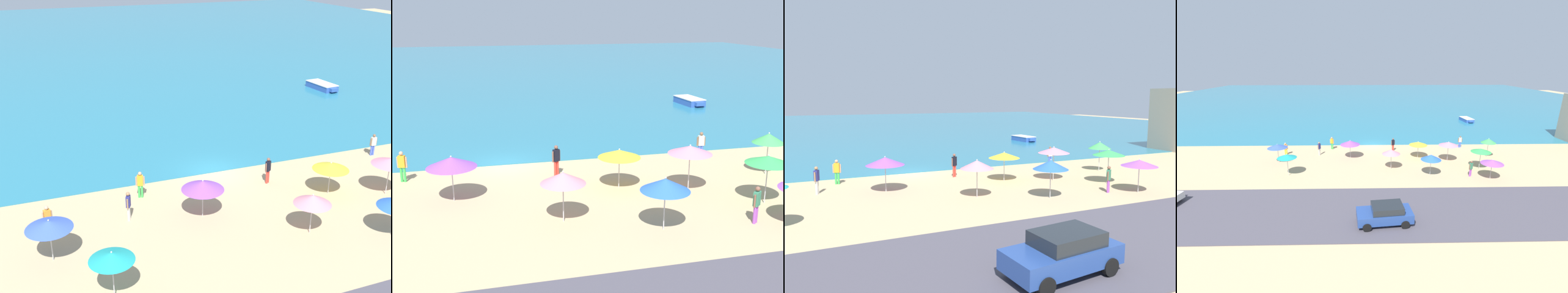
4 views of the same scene
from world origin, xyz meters
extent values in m
plane|color=tan|center=(0.00, 0.00, 0.00)|extent=(160.00, 160.00, 0.00)
cube|color=teal|center=(0.00, 55.00, 0.03)|extent=(150.00, 110.00, 0.05)
cylinder|color=#B2B2B7|center=(-2.92, -5.32, 0.90)|extent=(0.05, 0.05, 1.80)
cone|color=purple|center=(-2.92, -5.32, 2.01)|extent=(2.47, 2.47, 0.52)
sphere|color=silver|center=(-2.92, -5.32, 2.30)|extent=(0.08, 0.08, 0.08)
cylinder|color=#B2B2B7|center=(-9.22, -10.60, 1.02)|extent=(0.05, 0.05, 2.04)
cone|color=teal|center=(-9.22, -10.60, 2.17)|extent=(2.04, 2.04, 0.38)
sphere|color=silver|center=(-9.22, -10.60, 2.39)|extent=(0.08, 0.08, 0.08)
cylinder|color=#B2B2B7|center=(1.90, -9.08, 0.93)|extent=(0.05, 0.05, 1.85)
cone|color=pink|center=(1.90, -9.08, 2.06)|extent=(2.04, 2.04, 0.51)
sphere|color=silver|center=(1.90, -9.08, 2.34)|extent=(0.08, 0.08, 0.08)
cylinder|color=#B2B2B7|center=(8.99, -6.82, 1.04)|extent=(0.05, 0.05, 2.09)
cone|color=pink|center=(8.99, -6.82, 2.24)|extent=(2.28, 2.28, 0.42)
sphere|color=silver|center=(8.99, -6.82, 2.48)|extent=(0.08, 0.08, 0.08)
cylinder|color=#B2B2B7|center=(5.61, -5.47, 0.87)|extent=(0.05, 0.05, 1.73)
cone|color=yellow|center=(5.61, -5.47, 1.89)|extent=(2.27, 2.27, 0.41)
sphere|color=silver|center=(5.61, -5.47, 2.12)|extent=(0.08, 0.08, 0.08)
cylinder|color=#B2B2B7|center=(-11.48, -6.70, 0.94)|extent=(0.05, 0.05, 1.89)
cone|color=#3A59BF|center=(-11.48, -6.70, 2.05)|extent=(2.34, 2.34, 0.42)
sphere|color=silver|center=(-11.48, -6.70, 2.29)|extent=(0.08, 0.08, 0.08)
cylinder|color=yellow|center=(-11.51, -3.96, 0.39)|extent=(0.14, 0.14, 0.78)
cylinder|color=yellow|center=(-11.33, -3.92, 0.39)|extent=(0.14, 0.14, 0.78)
cube|color=orange|center=(-11.42, -3.94, 1.09)|extent=(0.40, 0.30, 0.62)
sphere|color=tan|center=(-11.42, -3.94, 1.52)|extent=(0.22, 0.22, 0.22)
cylinder|color=tan|center=(-11.65, -4.00, 1.04)|extent=(0.09, 0.09, 0.55)
cylinder|color=tan|center=(-11.19, -3.89, 1.04)|extent=(0.09, 0.09, 0.55)
cylinder|color=red|center=(2.81, -2.71, 0.44)|extent=(0.14, 0.14, 0.88)
cylinder|color=red|center=(2.65, -2.80, 0.44)|extent=(0.14, 0.14, 0.88)
cube|color=black|center=(2.73, -2.75, 1.22)|extent=(0.42, 0.37, 0.69)
sphere|color=brown|center=(2.73, -2.75, 1.70)|extent=(0.22, 0.22, 0.22)
cylinder|color=brown|center=(2.94, -2.63, 1.17)|extent=(0.09, 0.09, 0.62)
cylinder|color=brown|center=(2.52, -2.87, 1.17)|extent=(0.09, 0.09, 0.62)
cylinder|color=silver|center=(-7.03, -4.27, 0.43)|extent=(0.14, 0.14, 0.86)
cylinder|color=silver|center=(-6.96, -4.11, 0.43)|extent=(0.14, 0.14, 0.86)
cube|color=navy|center=(-7.00, -4.19, 1.20)|extent=(0.35, 0.42, 0.68)
sphere|color=#98714C|center=(-7.00, -4.19, 1.66)|extent=(0.22, 0.22, 0.22)
cylinder|color=#98714C|center=(-7.10, -4.41, 1.15)|extent=(0.09, 0.09, 0.61)
cylinder|color=#98714C|center=(-6.90, -3.97, 1.15)|extent=(0.09, 0.09, 0.61)
cylinder|color=blue|center=(12.48, -1.38, 0.40)|extent=(0.14, 0.14, 0.81)
cylinder|color=blue|center=(12.30, -1.36, 0.40)|extent=(0.14, 0.14, 0.81)
cube|color=beige|center=(12.39, -1.37, 1.13)|extent=(0.38, 0.25, 0.64)
sphere|color=brown|center=(12.39, -1.37, 1.58)|extent=(0.22, 0.22, 0.22)
cylinder|color=brown|center=(12.63, -1.39, 1.08)|extent=(0.09, 0.09, 0.58)
cylinder|color=brown|center=(12.15, -1.35, 1.08)|extent=(0.09, 0.09, 0.58)
cylinder|color=green|center=(-5.75, -1.73, 0.42)|extent=(0.14, 0.14, 0.84)
cylinder|color=green|center=(-5.58, -1.78, 0.42)|extent=(0.14, 0.14, 0.84)
cube|color=orange|center=(-5.66, -1.76, 1.18)|extent=(0.41, 0.31, 0.67)
sphere|color=tan|center=(-5.66, -1.76, 1.64)|extent=(0.22, 0.22, 0.22)
cylinder|color=tan|center=(-5.89, -1.69, 1.13)|extent=(0.09, 0.09, 0.60)
cylinder|color=tan|center=(-5.43, -1.82, 1.13)|extent=(0.09, 0.09, 0.60)
cube|color=#3055A5|center=(19.76, 15.97, 0.36)|extent=(1.96, 3.71, 0.61)
cube|color=#3055A5|center=(19.94, 14.00, 0.42)|extent=(0.96, 0.52, 0.37)
cube|color=silver|center=(19.76, 15.97, 0.70)|extent=(2.04, 3.72, 0.08)
camera|label=1|loc=(-12.17, -28.43, 14.39)|focal=45.00mm
camera|label=2|loc=(-1.91, -29.02, 9.09)|focal=45.00mm
camera|label=3|loc=(-7.06, -29.85, 6.08)|focal=35.00mm
camera|label=4|loc=(-0.81, -36.55, 11.48)|focal=24.00mm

